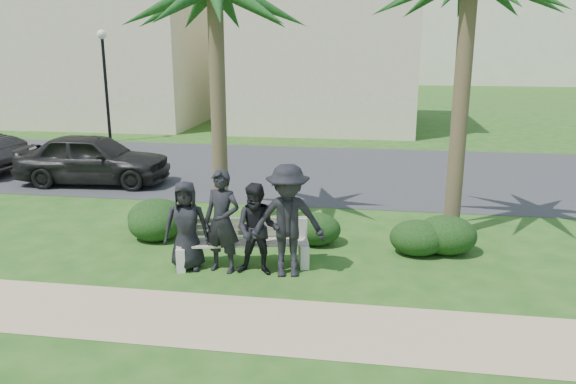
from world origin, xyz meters
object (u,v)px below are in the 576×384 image
(man_b, at_px, (222,221))
(park_bench, at_px, (244,246))
(car_a, at_px, (93,159))
(man_a, at_px, (186,226))
(man_c, at_px, (257,229))
(street_lamp, at_px, (104,66))
(man_d, at_px, (288,221))

(man_b, bearing_deg, park_bench, 56.19)
(car_a, bearing_deg, man_a, -143.90)
(man_b, xyz_separation_m, man_c, (0.61, -0.03, -0.10))
(street_lamp, height_order, man_c, street_lamp)
(park_bench, xyz_separation_m, man_d, (0.82, -0.30, 0.59))
(park_bench, xyz_separation_m, man_b, (-0.29, -0.28, 0.52))
(park_bench, bearing_deg, man_d, -32.36)
(car_a, bearing_deg, street_lamp, 19.18)
(man_d, bearing_deg, man_b, 168.12)
(street_lamp, height_order, man_b, street_lamp)
(man_b, bearing_deg, man_c, 9.40)
(park_bench, height_order, man_c, man_c)
(man_c, distance_m, man_d, 0.53)
(man_d, height_order, car_a, man_d)
(street_lamp, xyz_separation_m, car_a, (2.78, -6.60, -2.24))
(man_b, bearing_deg, street_lamp, 135.86)
(man_a, height_order, man_b, man_b)
(man_b, distance_m, man_c, 0.62)
(man_a, bearing_deg, park_bench, 3.91)
(park_bench, height_order, man_b, man_b)
(park_bench, xyz_separation_m, man_c, (0.32, -0.31, 0.43))
(street_lamp, xyz_separation_m, park_bench, (8.24, -11.76, -2.59))
(park_bench, bearing_deg, street_lamp, 112.47)
(man_a, relative_size, man_d, 0.81)
(street_lamp, distance_m, park_bench, 14.59)
(street_lamp, bearing_deg, man_c, -54.70)
(man_b, height_order, man_d, man_d)
(street_lamp, relative_size, park_bench, 1.81)
(man_a, xyz_separation_m, man_c, (1.24, -0.03, 0.01))
(park_bench, distance_m, man_b, 0.66)
(street_lamp, bearing_deg, man_d, -53.09)
(street_lamp, distance_m, man_a, 14.26)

